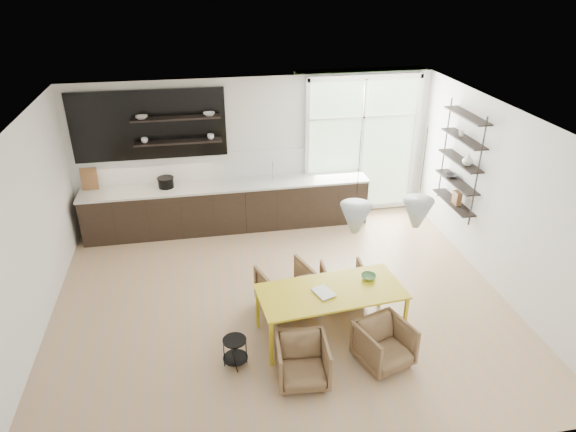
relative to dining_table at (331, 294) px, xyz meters
The scene contains 11 objects.
room 2.08m from the dining_table, 89.20° to the left, with size 7.02×6.01×2.91m.
kitchen_run 3.74m from the dining_table, 109.49° to the left, with size 5.54×0.69×2.75m.
right_shelving 3.59m from the dining_table, 35.64° to the left, with size 0.26×1.22×1.90m.
dining_table is the anchor object (origin of this frame).
armchair_back_left 0.92m from the dining_table, 126.02° to the left, with size 0.75×0.78×0.71m, color brown.
armchair_back_right 0.93m from the dining_table, 61.20° to the left, with size 0.64×0.66×0.60m, color brown.
armchair_front_left 1.08m from the dining_table, 124.68° to the right, with size 0.64×0.66×0.60m, color brown.
armchair_front_right 0.98m from the dining_table, 51.91° to the right, with size 0.64×0.66×0.60m, color brown.
wire_stool 1.51m from the dining_table, 163.73° to the right, with size 0.33×0.33×0.42m.
table_book 0.25m from the dining_table, 158.75° to the right, with size 0.23×0.31×0.03m, color white.
table_bowl 0.64m from the dining_table, 17.34° to the left, with size 0.21×0.21×0.07m, color #578D58.
Camera 1 is at (-1.09, -6.49, 4.86)m, focal length 32.00 mm.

